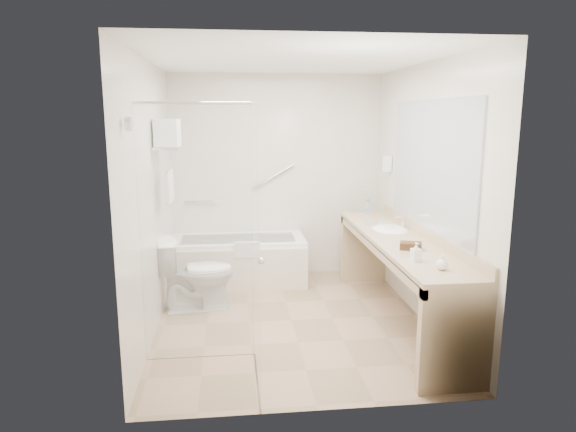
{
  "coord_description": "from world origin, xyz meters",
  "views": [
    {
      "loc": [
        -0.56,
        -4.78,
        2.01
      ],
      "look_at": [
        0.0,
        0.3,
        1.0
      ],
      "focal_mm": 32.0,
      "sensor_mm": 36.0,
      "label": 1
    }
  ],
  "objects": [
    {
      "name": "water_bottle_mid",
      "position": [
        1.05,
        1.1,
        0.93
      ],
      "size": [
        0.05,
        0.05,
        0.18
      ],
      "rotation": [
        0.0,
        0.0,
        -0.41
      ],
      "color": "silver",
      "rests_on": "vanity_counter"
    },
    {
      "name": "toilet",
      "position": [
        -0.95,
        0.43,
        0.38
      ],
      "size": [
        0.83,
        0.54,
        0.76
      ],
      "primitive_type": "imported",
      "rotation": [
        0.0,
        0.0,
        1.71
      ],
      "color": "white",
      "rests_on": "floor"
    },
    {
      "name": "sink",
      "position": [
        1.05,
        0.25,
        0.82
      ],
      "size": [
        0.4,
        0.52,
        0.14
      ],
      "primitive_type": "ellipsoid",
      "color": "white",
      "rests_on": "vanity_counter"
    },
    {
      "name": "wall_front",
      "position": [
        0.0,
        -1.6,
        1.25
      ],
      "size": [
        2.6,
        0.1,
        2.5
      ],
      "primitive_type": "cube",
      "color": "beige",
      "rests_on": "ground"
    },
    {
      "name": "floor",
      "position": [
        0.0,
        0.0,
        0.0
      ],
      "size": [
        3.2,
        3.2,
        0.0
      ],
      "primitive_type": "plane",
      "color": "tan",
      "rests_on": "ground"
    },
    {
      "name": "drinking_glass_far",
      "position": [
        0.98,
        0.29,
        0.9
      ],
      "size": [
        0.09,
        0.09,
        0.09
      ],
      "primitive_type": "cylinder",
      "rotation": [
        0.0,
        0.0,
        -0.23
      ],
      "color": "silver",
      "rests_on": "vanity_counter"
    },
    {
      "name": "amenity_basket",
      "position": [
        0.99,
        -0.56,
        0.88
      ],
      "size": [
        0.22,
        0.18,
        0.06
      ],
      "primitive_type": "cube",
      "rotation": [
        0.0,
        0.0,
        -0.36
      ],
      "color": "#49311A",
      "rests_on": "vanity_counter"
    },
    {
      "name": "wall_back",
      "position": [
        0.0,
        1.6,
        1.25
      ],
      "size": [
        2.6,
        0.1,
        2.5
      ],
      "primitive_type": "cube",
      "color": "beige",
      "rests_on": "ground"
    },
    {
      "name": "grab_bar_long",
      "position": [
        -0.05,
        1.56,
        1.25
      ],
      "size": [
        0.53,
        0.03,
        0.33
      ],
      "primitive_type": "cylinder",
      "rotation": [
        0.0,
        1.05,
        0.0
      ],
      "color": "silver",
      "rests_on": "wall_back"
    },
    {
      "name": "shower_enclosure",
      "position": [
        -0.63,
        -0.93,
        1.07
      ],
      "size": [
        0.96,
        0.91,
        2.11
      ],
      "color": "silver",
      "rests_on": "floor"
    },
    {
      "name": "wall_left",
      "position": [
        -1.3,
        0.0,
        1.25
      ],
      "size": [
        0.1,
        3.2,
        2.5
      ],
      "primitive_type": "cube",
      "color": "beige",
      "rests_on": "ground"
    },
    {
      "name": "drinking_glass_near",
      "position": [
        1.01,
        0.13,
        0.9
      ],
      "size": [
        0.1,
        0.1,
        0.1
      ],
      "primitive_type": "cylinder",
      "rotation": [
        0.0,
        0.0,
        0.31
      ],
      "color": "silver",
      "rests_on": "vanity_counter"
    },
    {
      "name": "faucet",
      "position": [
        1.2,
        0.25,
        0.93
      ],
      "size": [
        0.03,
        0.03,
        0.14
      ],
      "primitive_type": "cylinder",
      "color": "silver",
      "rests_on": "vanity_counter"
    },
    {
      "name": "grab_bar_short",
      "position": [
        -0.95,
        1.56,
        0.95
      ],
      "size": [
        0.4,
        0.03,
        0.03
      ],
      "primitive_type": "cylinder",
      "rotation": [
        0.0,
        1.57,
        0.0
      ],
      "color": "silver",
      "rests_on": "wall_back"
    },
    {
      "name": "towel_shelf",
      "position": [
        -1.17,
        0.35,
        1.75
      ],
      "size": [
        0.24,
        0.55,
        0.81
      ],
      "color": "silver",
      "rests_on": "wall_left"
    },
    {
      "name": "ceiling",
      "position": [
        0.0,
        0.0,
        2.5
      ],
      "size": [
        2.6,
        3.2,
        0.1
      ],
      "primitive_type": "cube",
      "color": "white",
      "rests_on": "wall_back"
    },
    {
      "name": "bathtub",
      "position": [
        -0.5,
        1.24,
        0.28
      ],
      "size": [
        1.6,
        0.73,
        0.59
      ],
      "color": "white",
      "rests_on": "floor"
    },
    {
      "name": "mirror",
      "position": [
        1.29,
        -0.15,
        1.55
      ],
      "size": [
        0.02,
        2.0,
        1.2
      ],
      "primitive_type": "cube",
      "color": "#ABB0B7",
      "rests_on": "wall_right"
    },
    {
      "name": "vanity_counter",
      "position": [
        1.02,
        -0.15,
        0.64
      ],
      "size": [
        0.55,
        2.7,
        0.95
      ],
      "color": "tan",
      "rests_on": "floor"
    },
    {
      "name": "water_bottle_right",
      "position": [
        1.01,
        0.95,
        0.94
      ],
      "size": [
        0.06,
        0.06,
        0.2
      ],
      "rotation": [
        0.0,
        0.0,
        0.07
      ],
      "color": "silver",
      "rests_on": "vanity_counter"
    },
    {
      "name": "water_bottle_left",
      "position": [
        0.87,
        0.47,
        0.93
      ],
      "size": [
        0.06,
        0.06,
        0.18
      ],
      "rotation": [
        0.0,
        0.0,
        -0.34
      ],
      "color": "silver",
      "rests_on": "vanity_counter"
    },
    {
      "name": "soap_bottle_a",
      "position": [
        0.9,
        -0.92,
        0.89
      ],
      "size": [
        0.1,
        0.16,
        0.07
      ],
      "primitive_type": "imported",
      "rotation": [
        0.0,
        0.0,
        0.2
      ],
      "color": "white",
      "rests_on": "vanity_counter"
    },
    {
      "name": "soap_bottle_b",
      "position": [
        1.02,
        -1.17,
        0.9
      ],
      "size": [
        0.12,
        0.13,
        0.09
      ],
      "primitive_type": "imported",
      "rotation": [
        0.0,
        0.0,
        -0.22
      ],
      "color": "white",
      "rests_on": "vanity_counter"
    },
    {
      "name": "hairdryer_unit",
      "position": [
        1.25,
        1.05,
        1.45
      ],
      "size": [
        0.08,
        0.1,
        0.18
      ],
      "primitive_type": "cube",
      "color": "white",
      "rests_on": "wall_right"
    },
    {
      "name": "wall_right",
      "position": [
        1.3,
        0.0,
        1.25
      ],
      "size": [
        0.1,
        3.2,
        2.5
      ],
      "primitive_type": "cube",
      "color": "beige",
      "rests_on": "ground"
    }
  ]
}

